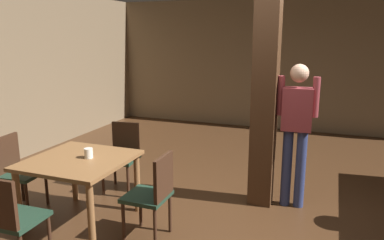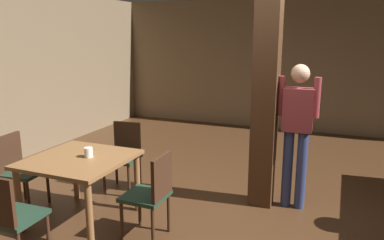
{
  "view_description": "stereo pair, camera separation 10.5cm",
  "coord_description": "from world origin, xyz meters",
  "px_view_note": "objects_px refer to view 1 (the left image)",
  "views": [
    {
      "loc": [
        0.87,
        -3.76,
        2.04
      ],
      "look_at": [
        -0.61,
        0.15,
        1.08
      ],
      "focal_mm": 35.0,
      "sensor_mm": 36.0,
      "label": 1
    },
    {
      "loc": [
        0.97,
        -3.72,
        2.04
      ],
      "look_at": [
        -0.61,
        0.15,
        1.08
      ],
      "focal_mm": 35.0,
      "sensor_mm": 36.0,
      "label": 2
    }
  ],
  "objects_px": {
    "chair_east": "(153,192)",
    "chair_south": "(11,217)",
    "dining_table": "(80,168)",
    "napkin_cup": "(88,153)",
    "standing_person": "(296,126)",
    "chair_west": "(17,169)",
    "chair_north": "(123,153)"
  },
  "relations": [
    {
      "from": "chair_west",
      "to": "standing_person",
      "type": "distance_m",
      "value": 3.31
    },
    {
      "from": "napkin_cup",
      "to": "chair_west",
      "type": "bearing_deg",
      "value": -176.15
    },
    {
      "from": "chair_south",
      "to": "napkin_cup",
      "type": "height_order",
      "value": "chair_south"
    },
    {
      "from": "chair_east",
      "to": "napkin_cup",
      "type": "distance_m",
      "value": 0.87
    },
    {
      "from": "chair_south",
      "to": "chair_west",
      "type": "relative_size",
      "value": 1.0
    },
    {
      "from": "chair_east",
      "to": "standing_person",
      "type": "height_order",
      "value": "standing_person"
    },
    {
      "from": "chair_south",
      "to": "dining_table",
      "type": "bearing_deg",
      "value": 89.12
    },
    {
      "from": "chair_east",
      "to": "chair_west",
      "type": "height_order",
      "value": "same"
    },
    {
      "from": "chair_east",
      "to": "chair_west",
      "type": "xyz_separation_m",
      "value": [
        -1.8,
        0.02,
        0.0
      ]
    },
    {
      "from": "dining_table",
      "to": "chair_north",
      "type": "xyz_separation_m",
      "value": [
        -0.04,
        0.95,
        -0.12
      ]
    },
    {
      "from": "dining_table",
      "to": "chair_east",
      "type": "height_order",
      "value": "chair_east"
    },
    {
      "from": "chair_east",
      "to": "chair_north",
      "type": "xyz_separation_m",
      "value": [
        -0.95,
        0.99,
        0.0
      ]
    },
    {
      "from": "standing_person",
      "to": "chair_north",
      "type": "bearing_deg",
      "value": -172.29
    },
    {
      "from": "chair_south",
      "to": "chair_west",
      "type": "height_order",
      "value": "same"
    },
    {
      "from": "dining_table",
      "to": "napkin_cup",
      "type": "height_order",
      "value": "napkin_cup"
    },
    {
      "from": "napkin_cup",
      "to": "chair_north",
      "type": "bearing_deg",
      "value": 98.18
    },
    {
      "from": "napkin_cup",
      "to": "standing_person",
      "type": "height_order",
      "value": "standing_person"
    },
    {
      "from": "chair_north",
      "to": "standing_person",
      "type": "relative_size",
      "value": 0.52
    },
    {
      "from": "chair_east",
      "to": "chair_west",
      "type": "bearing_deg",
      "value": 179.24
    },
    {
      "from": "dining_table",
      "to": "chair_west",
      "type": "height_order",
      "value": "chair_west"
    },
    {
      "from": "chair_south",
      "to": "standing_person",
      "type": "height_order",
      "value": "standing_person"
    },
    {
      "from": "chair_north",
      "to": "chair_west",
      "type": "relative_size",
      "value": 1.0
    },
    {
      "from": "dining_table",
      "to": "standing_person",
      "type": "distance_m",
      "value": 2.5
    },
    {
      "from": "dining_table",
      "to": "chair_south",
      "type": "xyz_separation_m",
      "value": [
        -0.01,
        -0.94,
        -0.12
      ]
    },
    {
      "from": "standing_person",
      "to": "chair_west",
      "type": "bearing_deg",
      "value": -157.42
    },
    {
      "from": "chair_north",
      "to": "chair_west",
      "type": "xyz_separation_m",
      "value": [
        -0.85,
        -0.96,
        0.0
      ]
    },
    {
      "from": "chair_east",
      "to": "chair_south",
      "type": "relative_size",
      "value": 1.0
    },
    {
      "from": "dining_table",
      "to": "napkin_cup",
      "type": "xyz_separation_m",
      "value": [
        0.09,
        0.05,
        0.16
      ]
    },
    {
      "from": "chair_east",
      "to": "napkin_cup",
      "type": "bearing_deg",
      "value": 173.73
    },
    {
      "from": "chair_north",
      "to": "chair_west",
      "type": "distance_m",
      "value": 1.28
    },
    {
      "from": "chair_east",
      "to": "chair_south",
      "type": "xyz_separation_m",
      "value": [
        -0.92,
        -0.91,
        0.0
      ]
    },
    {
      "from": "chair_east",
      "to": "standing_person",
      "type": "bearing_deg",
      "value": 46.22
    }
  ]
}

